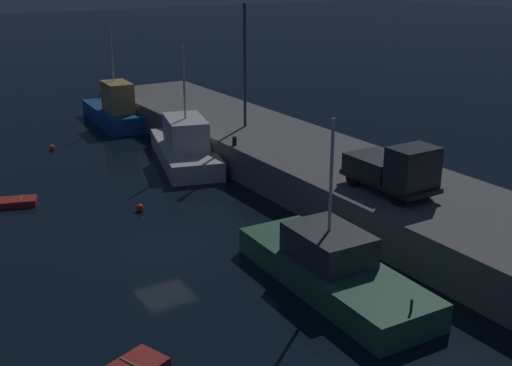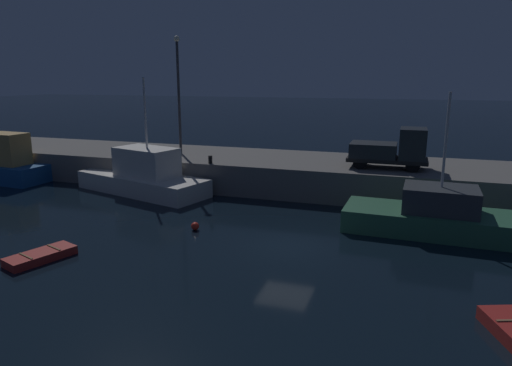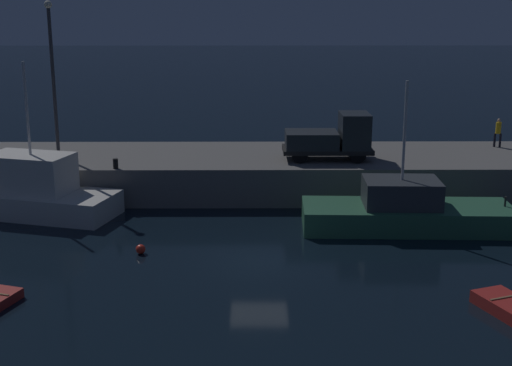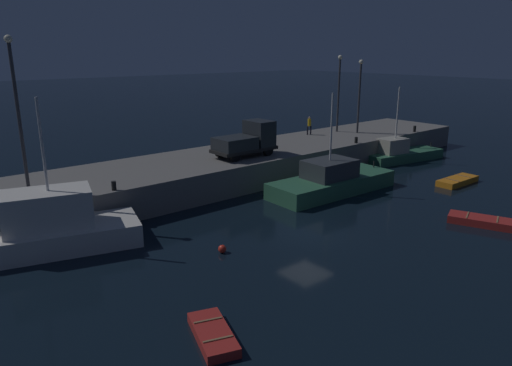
# 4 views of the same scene
# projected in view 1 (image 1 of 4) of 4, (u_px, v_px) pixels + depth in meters

# --- Properties ---
(ground_plane) EXTENTS (320.00, 320.00, 0.00)m
(ground_plane) POSITION_uv_depth(u_px,v_px,m) (163.00, 249.00, 31.24)
(ground_plane) COLOR black
(pier_quay) EXTENTS (61.14, 7.97, 2.14)m
(pier_quay) POSITION_uv_depth(u_px,v_px,m) (357.00, 185.00, 36.94)
(pier_quay) COLOR slate
(pier_quay) RESTS_ON ground
(fishing_trawler_red) EXTENTS (10.60, 6.00, 7.98)m
(fishing_trawler_red) POSITION_uv_depth(u_px,v_px,m) (185.00, 146.00, 44.29)
(fishing_trawler_red) COLOR silver
(fishing_trawler_red) RESTS_ON ground
(fishing_boat_white) EXTENTS (10.39, 3.78, 7.29)m
(fishing_boat_white) POSITION_uv_depth(u_px,v_px,m) (331.00, 267.00, 27.37)
(fishing_boat_white) COLOR #2D6647
(fishing_boat_white) RESTS_ON ground
(fishing_trawler_green) EXTENTS (9.42, 3.57, 8.08)m
(fishing_trawler_green) POSITION_uv_depth(u_px,v_px,m) (115.00, 110.00, 54.66)
(fishing_trawler_green) COLOR #195193
(fishing_trawler_green) RESTS_ON ground
(dinghy_red_small) EXTENTS (2.09, 3.16, 0.42)m
(dinghy_red_small) POSITION_uv_depth(u_px,v_px,m) (10.00, 203.00, 36.72)
(dinghy_red_small) COLOR #B22823
(dinghy_red_small) RESTS_ON ground
(mooring_buoy_near) EXTENTS (0.43, 0.43, 0.43)m
(mooring_buoy_near) POSITION_uv_depth(u_px,v_px,m) (140.00, 208.00, 35.88)
(mooring_buoy_near) COLOR red
(mooring_buoy_near) RESTS_ON ground
(mooring_buoy_mid) EXTENTS (0.41, 0.41, 0.41)m
(mooring_buoy_mid) POSITION_uv_depth(u_px,v_px,m) (52.00, 147.00, 47.56)
(mooring_buoy_mid) COLOR orange
(mooring_buoy_mid) RESTS_ON ground
(lamp_post_west) EXTENTS (0.44, 0.44, 8.83)m
(lamp_post_west) POSITION_uv_depth(u_px,v_px,m) (245.00, 53.00, 44.01)
(lamp_post_west) COLOR #38383D
(lamp_post_west) RESTS_ON pier_quay
(utility_truck) EXTENTS (5.08, 2.31, 2.67)m
(utility_truck) POSITION_uv_depth(u_px,v_px,m) (394.00, 170.00, 32.03)
(utility_truck) COLOR black
(utility_truck) RESTS_ON pier_quay
(bollard_central) EXTENTS (0.28, 0.28, 0.55)m
(bollard_central) POSITION_uv_depth(u_px,v_px,m) (234.00, 141.00, 40.86)
(bollard_central) COLOR black
(bollard_central) RESTS_ON pier_quay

